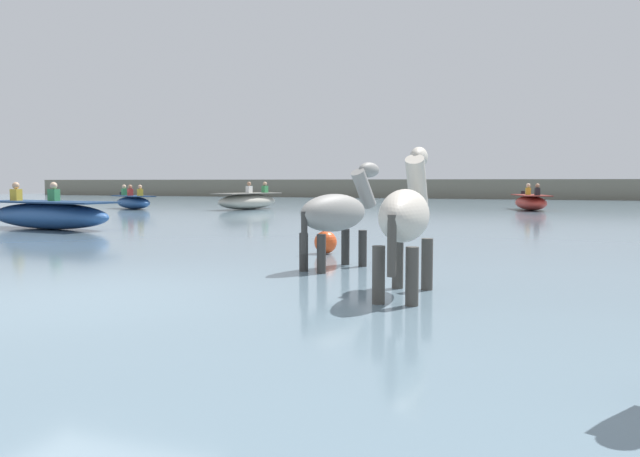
# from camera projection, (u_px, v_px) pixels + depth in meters

# --- Properties ---
(ground_plane) EXTENTS (120.00, 120.00, 0.00)m
(ground_plane) POSITION_uv_depth(u_px,v_px,m) (67.00, 329.00, 6.73)
(ground_plane) COLOR gray
(water_surface) EXTENTS (90.00, 90.00, 0.36)m
(water_surface) POSITION_uv_depth(u_px,v_px,m) (360.00, 236.00, 15.99)
(water_surface) COLOR slate
(water_surface) RESTS_ON ground
(horse_lead_pinto) EXTENTS (0.55, 1.79, 1.95)m
(horse_lead_pinto) POSITION_uv_depth(u_px,v_px,m) (406.00, 220.00, 6.65)
(horse_lead_pinto) COLOR beige
(horse_lead_pinto) RESTS_ON ground
(horse_trailing_grey) EXTENTS (0.83, 1.68, 1.83)m
(horse_trailing_grey) POSITION_uv_depth(u_px,v_px,m) (337.00, 216.00, 8.74)
(horse_trailing_grey) COLOR gray
(horse_trailing_grey) RESTS_ON ground
(boat_distant_east) EXTENTS (1.95, 3.60, 1.12)m
(boat_distant_east) POSITION_uv_depth(u_px,v_px,m) (531.00, 202.00, 26.85)
(boat_distant_east) COLOR #BC382D
(boat_distant_east) RESTS_ON water_surface
(boat_far_offshore) EXTENTS (4.11, 1.63, 1.18)m
(boat_far_offshore) POSITION_uv_depth(u_px,v_px,m) (48.00, 215.00, 16.08)
(boat_far_offshore) COLOR #28518E
(boat_far_offshore) RESTS_ON water_surface
(boat_near_starboard) EXTENTS (3.05, 2.40, 1.06)m
(boat_near_starboard) POSITION_uv_depth(u_px,v_px,m) (133.00, 202.00, 27.96)
(boat_near_starboard) COLOR #28518E
(boat_near_starboard) RESTS_ON water_surface
(boat_distant_west) EXTENTS (1.86, 3.76, 1.19)m
(boat_distant_west) POSITION_uv_depth(u_px,v_px,m) (248.00, 201.00, 27.49)
(boat_distant_west) COLOR #B2AD9E
(boat_distant_west) RESTS_ON water_surface
(channel_buoy) EXTENTS (0.38, 0.38, 0.87)m
(channel_buoy) POSITION_uv_depth(u_px,v_px,m) (326.00, 242.00, 10.57)
(channel_buoy) COLOR #E54C1E
(channel_buoy) RESTS_ON water_surface
(far_shoreline) EXTENTS (80.00, 2.40, 1.72)m
(far_shoreline) POSITION_uv_depth(u_px,v_px,m) (496.00, 192.00, 44.84)
(far_shoreline) COLOR #706B5B
(far_shoreline) RESTS_ON ground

